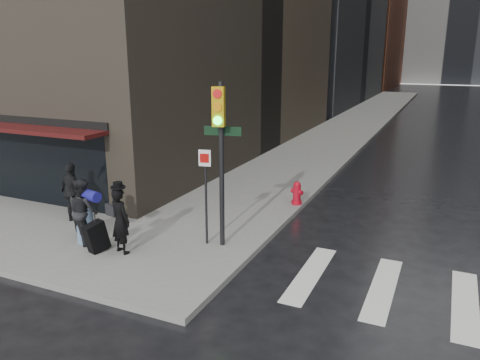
# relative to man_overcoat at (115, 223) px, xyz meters

# --- Properties ---
(ground) EXTENTS (140.00, 140.00, 0.00)m
(ground) POSITION_rel_man_overcoat_xyz_m (1.05, 0.10, -0.90)
(ground) COLOR black
(ground) RESTS_ON ground
(sidewalk_left) EXTENTS (4.00, 50.00, 0.15)m
(sidewalk_left) POSITION_rel_man_overcoat_xyz_m (1.05, 27.10, -0.83)
(sidewalk_left) COLOR slate
(sidewalk_left) RESTS_ON ground
(storefront) EXTENTS (8.40, 1.11, 2.83)m
(storefront) POSITION_rel_man_overcoat_xyz_m (-5.95, 2.00, 0.92)
(storefront) COLOR black
(storefront) RESTS_ON ground
(man_overcoat) EXTENTS (1.14, 0.84, 1.81)m
(man_overcoat) POSITION_rel_man_overcoat_xyz_m (0.00, 0.00, 0.00)
(man_overcoat) COLOR black
(man_overcoat) RESTS_ON ground
(man_jeans) EXTENTS (1.15, 0.99, 1.68)m
(man_jeans) POSITION_rel_man_overcoat_xyz_m (-1.13, 0.19, 0.09)
(man_jeans) COLOR black
(man_jeans) RESTS_ON ground
(man_greycoat) EXTENTS (1.09, 0.67, 1.73)m
(man_greycoat) POSITION_rel_man_overcoat_xyz_m (-2.49, 1.21, 0.11)
(man_greycoat) COLOR black
(man_greycoat) RESTS_ON ground
(traffic_light) EXTENTS (1.00, 0.56, 4.07)m
(traffic_light) POSITION_rel_man_overcoat_xyz_m (2.12, 1.37, 1.87)
(traffic_light) COLOR black
(traffic_light) RESTS_ON ground
(fire_hydrant) EXTENTS (0.44, 0.33, 0.75)m
(fire_hydrant) POSITION_rel_man_overcoat_xyz_m (2.85, 5.39, -0.42)
(fire_hydrant) COLOR #A80A1B
(fire_hydrant) RESTS_ON ground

